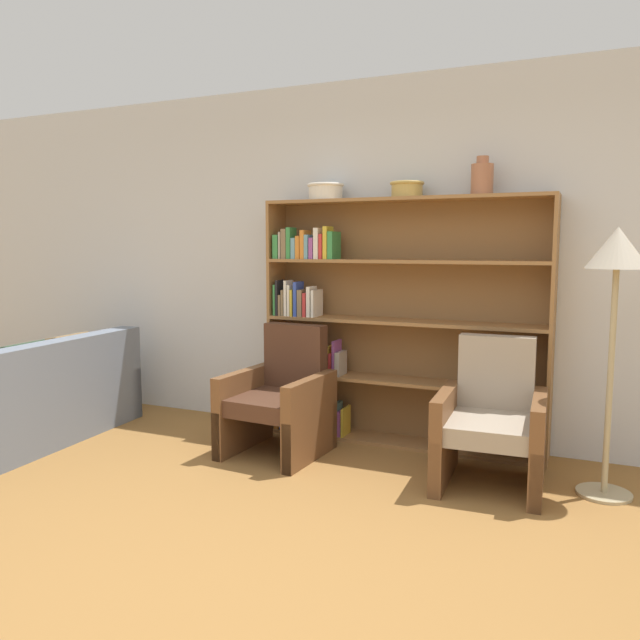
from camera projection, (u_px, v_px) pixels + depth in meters
ground_plane at (246, 596)px, 2.66m from camera, size 24.00×24.00×0.00m
wall_back at (409, 261)px, 4.74m from camera, size 12.00×0.06×2.75m
bookshelf at (377, 327)px, 4.73m from camera, size 2.12×0.30×1.84m
bowl_terracotta at (326, 191)px, 4.75m from camera, size 0.28×0.28×0.13m
bowl_slate at (407, 189)px, 4.50m from camera, size 0.25×0.25×0.11m
vase_tall at (482, 178)px, 4.28m from camera, size 0.15×0.15×0.26m
couch at (35, 402)px, 4.81m from camera, size 0.95×1.69×0.80m
armchair_leather at (280, 399)px, 4.50m from camera, size 0.68×0.72×0.91m
armchair_cushioned at (492, 423)px, 3.90m from camera, size 0.67×0.71×0.91m
floor_lamp at (616, 269)px, 3.59m from camera, size 0.35×0.35×1.60m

